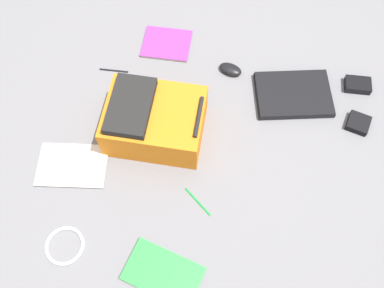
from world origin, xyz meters
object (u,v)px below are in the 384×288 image
cable_coil (65,246)px  pen_black (114,70)px  laptop (293,94)px  book_manual (163,273)px  pen_blue (198,201)px  backpack (153,121)px  computer_mouse (230,69)px  earbud_pouch (358,123)px  book_red (167,44)px  book_blue (72,166)px  power_brick (358,85)px

cable_coil → pen_black: bearing=-168.9°
laptop → pen_black: size_ratio=2.98×
book_manual → pen_blue: size_ratio=1.93×
backpack → computer_mouse: (-0.41, 0.21, -0.08)m
pen_black → earbud_pouch: bearing=94.6°
pen_blue → earbud_pouch: earbud_pouch is taller
pen_blue → book_red: bearing=-150.2°
book_blue → pen_blue: book_blue is taller
backpack → book_blue: size_ratio=1.36×
book_blue → earbud_pouch: (-0.58, 1.06, 0.01)m
laptop → power_brick: power_brick is taller
book_manual → pen_black: 0.94m
book_manual → book_blue: bearing=-118.6°
computer_mouse → cable_coil: computer_mouse is taller
computer_mouse → pen_black: size_ratio=0.80×
computer_mouse → earbud_pouch: (0.09, 0.60, -0.00)m
pen_black → pen_blue: pen_black is taller
laptop → pen_blue: bearing=-21.5°
book_manual → pen_blue: (-0.30, 0.03, -0.00)m
book_red → laptop: bearing=82.5°
book_red → pen_black: (0.22, -0.17, -0.00)m
computer_mouse → pen_blue: (0.64, 0.06, -0.01)m
backpack → power_brick: 0.93m
book_manual → book_blue: same height
backpack → computer_mouse: backpack is taller
earbud_pouch → book_red: bearing=-98.2°
laptop → pen_blue: laptop is taller
book_manual → cable_coil: 0.39m
pen_black → earbud_pouch: (-0.09, 1.10, 0.01)m
laptop → computer_mouse: same height
laptop → earbud_pouch: laptop is taller
book_red → cable_coil: same height
backpack → laptop: bearing=125.9°
computer_mouse → laptop: bearing=90.3°
book_blue → power_brick: 1.29m
pen_black → book_manual: bearing=35.2°
laptop → pen_blue: size_ratio=2.64×
earbud_pouch → power_brick: bearing=-169.4°
power_brick → pen_black: size_ratio=0.84×
laptop → book_manual: laptop is taller
earbud_pouch → book_manual: bearing=-33.2°
book_red → pen_black: book_red is taller
book_manual → cable_coil: bearing=-85.7°
backpack → pen_black: size_ratio=3.31×
cable_coil → book_manual: bearing=94.3°
book_manual → cable_coil: (0.03, -0.38, -0.00)m
book_red → pen_blue: bearing=29.8°
laptop → pen_blue: (0.60, -0.24, -0.01)m
book_red → earbud_pouch: size_ratio=2.83×
backpack → book_manual: size_ratio=1.52×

